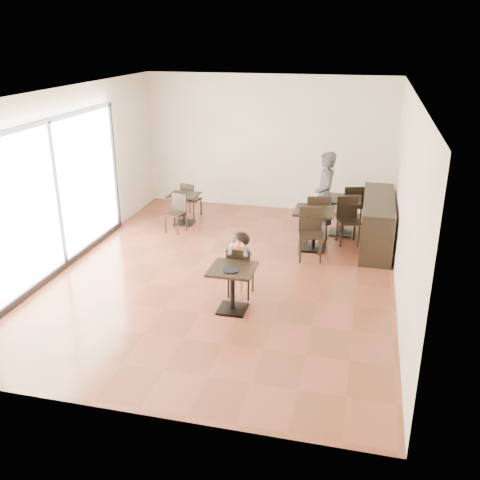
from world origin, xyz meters
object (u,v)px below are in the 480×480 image
(chair_left_b, at_px, (175,214))
(child_chair, at_px, (241,271))
(cafe_table_mid, at_px, (314,229))
(chair_back_a, at_px, (351,205))
(chair_mid_a, at_px, (317,217))
(cafe_table_back, at_px, (342,216))
(chair_mid_b, at_px, (311,235))
(adult_patron, at_px, (325,196))
(child_table, at_px, (232,289))
(child, at_px, (241,264))
(cafe_table_left, at_px, (184,209))
(chair_left_a, at_px, (192,199))
(chair_back_b, at_px, (349,221))

(chair_left_b, bearing_deg, child_chair, -35.58)
(cafe_table_mid, height_order, chair_back_a, chair_back_a)
(chair_mid_a, bearing_deg, child_chair, 61.87)
(cafe_table_back, distance_m, chair_mid_b, 1.64)
(adult_patron, height_order, cafe_table_back, adult_patron)
(cafe_table_back, relative_size, chair_left_b, 0.97)
(cafe_table_mid, distance_m, chair_back_a, 1.69)
(child_table, relative_size, adult_patron, 0.40)
(child_chair, distance_m, child, 0.11)
(cafe_table_mid, distance_m, chair_mid_a, 0.56)
(cafe_table_mid, distance_m, cafe_table_back, 1.12)
(adult_patron, relative_size, cafe_table_left, 2.67)
(chair_left_b, bearing_deg, chair_mid_b, 0.45)
(child_table, height_order, chair_back_a, chair_back_a)
(chair_back_a, bearing_deg, cafe_table_back, 57.03)
(cafe_table_mid, relative_size, chair_left_b, 1.00)
(cafe_table_left, bearing_deg, child_table, -60.58)
(chair_back_a, bearing_deg, chair_mid_a, 40.11)
(child_chair, relative_size, chair_mid_b, 0.88)
(cafe_table_mid, bearing_deg, chair_mid_b, -90.00)
(adult_patron, distance_m, chair_back_a, 1.09)
(cafe_table_mid, bearing_deg, cafe_table_left, 164.81)
(chair_mid_b, height_order, chair_left_a, chair_mid_b)
(cafe_table_back, xyz_separation_m, chair_mid_b, (-0.50, -1.55, 0.10))
(child, relative_size, chair_mid_b, 1.11)
(chair_left_a, xyz_separation_m, chair_back_a, (3.68, 0.18, 0.07))
(chair_left_b, bearing_deg, adult_patron, 23.47)
(cafe_table_back, relative_size, chair_mid_a, 0.81)
(chair_mid_b, distance_m, chair_left_a, 3.58)
(cafe_table_mid, bearing_deg, chair_left_a, 155.61)
(child_chair, bearing_deg, chair_back_b, -120.10)
(chair_back_b, bearing_deg, chair_mid_b, -139.89)
(child, height_order, adult_patron, adult_patron)
(cafe_table_mid, bearing_deg, chair_left_b, 174.89)
(child_table, xyz_separation_m, chair_left_a, (-2.08, 4.24, 0.05))
(cafe_table_left, bearing_deg, child, -56.47)
(chair_left_a, distance_m, chair_back_b, 3.80)
(child, xyz_separation_m, chair_left_b, (-2.08, 2.59, -0.14))
(chair_left_b, distance_m, chair_back_b, 3.69)
(cafe_table_mid, distance_m, chair_left_a, 3.32)
(child_chair, bearing_deg, chair_left_b, -51.21)
(chair_mid_b, height_order, chair_back_b, chair_mid_b)
(child_chair, distance_m, adult_patron, 3.24)
(child, distance_m, chair_left_a, 4.23)
(child_table, relative_size, child, 0.66)
(child_table, bearing_deg, adult_patron, 73.23)
(adult_patron, bearing_deg, child_table, -33.30)
(chair_back_a, bearing_deg, chair_mid_b, 56.03)
(cafe_table_mid, relative_size, cafe_table_left, 1.20)
(chair_left_a, bearing_deg, chair_left_b, 105.63)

